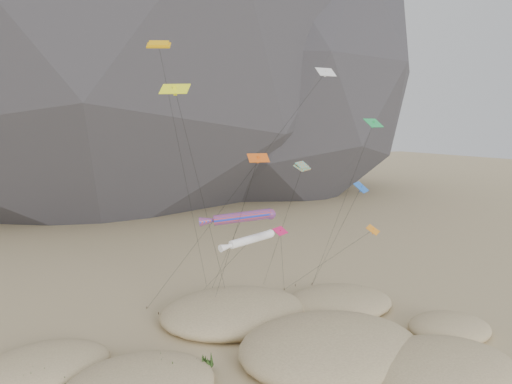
% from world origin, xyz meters
% --- Properties ---
extents(dunes, '(48.07, 36.83, 3.95)m').
position_xyz_m(dunes, '(-0.66, 5.06, 0.73)').
color(dunes, '#CCB789').
rests_on(dunes, ground).
extents(dune_grass, '(40.92, 26.64, 1.55)m').
position_xyz_m(dune_grass, '(-0.70, 3.13, 0.83)').
color(dune_grass, black).
rests_on(dune_grass, ground).
extents(kite_stakes, '(22.20, 4.51, 0.30)m').
position_xyz_m(kite_stakes, '(2.76, 21.92, 0.15)').
color(kite_stakes, '#3F2D1E').
rests_on(kite_stakes, ground).
extents(rainbow_tube_kite, '(7.29, 16.26, 13.42)m').
position_xyz_m(rainbow_tube_kite, '(-2.16, 11.48, 12.57)').
color(rainbow_tube_kite, red).
rests_on(rainbow_tube_kite, ground).
extents(white_tube_kite, '(6.73, 15.20, 10.95)m').
position_xyz_m(white_tube_kite, '(-1.29, 11.12, 10.27)').
color(white_tube_kite, white).
rests_on(white_tube_kite, ground).
extents(orange_parafoil, '(10.39, 11.84, 29.86)m').
position_xyz_m(orange_parafoil, '(-7.88, 17.58, 28.92)').
color(orange_parafoil, '#D5990B').
rests_on(orange_parafoil, ground).
extents(multi_parafoil, '(5.16, 16.21, 17.90)m').
position_xyz_m(multi_parafoil, '(4.41, 10.50, 17.23)').
color(multi_parafoil, orange).
rests_on(multi_parafoil, ground).
extents(delta_kites, '(25.38, 18.46, 27.59)m').
position_xyz_m(delta_kites, '(5.56, 11.00, 18.48)').
color(delta_kites, '#179A48').
rests_on(delta_kites, ground).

